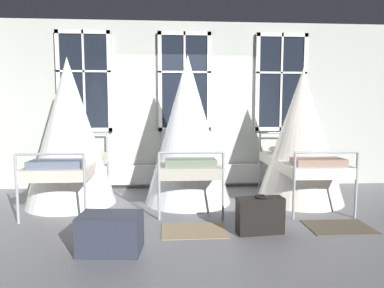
{
  "coord_description": "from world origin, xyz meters",
  "views": [
    {
      "loc": [
        -0.31,
        -5.25,
        1.5
      ],
      "look_at": [
        0.07,
        0.14,
        0.94
      ],
      "focal_mm": 31.96,
      "sensor_mm": 36.0,
      "label": 1
    }
  ],
  "objects": [
    {
      "name": "ground",
      "position": [
        0.0,
        0.0,
        0.0
      ],
      "size": [
        16.48,
        16.48,
        0.0
      ],
      "primitive_type": "plane",
      "color": "slate"
    },
    {
      "name": "back_wall_with_windows",
      "position": [
        0.0,
        1.32,
        1.56
      ],
      "size": [
        8.62,
        0.1,
        3.11
      ],
      "primitive_type": "cube",
      "color": "#B2B7AD",
      "rests_on": "ground"
    },
    {
      "name": "window_bank",
      "position": [
        0.0,
        1.2,
        1.19
      ],
      "size": [
        4.67,
        0.1,
        2.84
      ],
      "color": "black",
      "rests_on": "ground"
    },
    {
      "name": "cot_first",
      "position": [
        -1.85,
        0.18,
        1.11
      ],
      "size": [
        1.38,
        1.92,
        2.29
      ],
      "rotation": [
        0.0,
        0.0,
        1.58
      ],
      "color": "#9EA3A8",
      "rests_on": "ground"
    },
    {
      "name": "cot_second",
      "position": [
        0.0,
        0.19,
        1.13
      ],
      "size": [
        1.38,
        1.93,
        2.33
      ],
      "rotation": [
        0.0,
        0.0,
        1.56
      ],
      "color": "#9EA3A8",
      "rests_on": "ground"
    },
    {
      "name": "cot_third",
      "position": [
        1.83,
        0.11,
        1.04
      ],
      "size": [
        1.38,
        1.93,
        2.14
      ],
      "rotation": [
        0.0,
        0.0,
        1.55
      ],
      "color": "#9EA3A8",
      "rests_on": "ground"
    },
    {
      "name": "rug_second",
      "position": [
        0.0,
        -1.19,
        0.01
      ],
      "size": [
        0.8,
        0.56,
        0.01
      ],
      "primitive_type": "cube",
      "rotation": [
        0.0,
        0.0,
        0.0
      ],
      "color": "#8E7A5B",
      "rests_on": "ground"
    },
    {
      "name": "rug_third",
      "position": [
        1.84,
        -1.19,
        0.01
      ],
      "size": [
        0.81,
        0.57,
        0.01
      ],
      "primitive_type": "cube",
      "rotation": [
        0.0,
        0.0,
        -0.02
      ],
      "color": "brown",
      "rests_on": "ground"
    },
    {
      "name": "suitcase_dark",
      "position": [
        0.79,
        -1.31,
        0.22
      ],
      "size": [
        0.58,
        0.26,
        0.47
      ],
      "rotation": [
        0.0,
        0.0,
        0.1
      ],
      "color": "black",
      "rests_on": "ground"
    },
    {
      "name": "travel_trunk",
      "position": [
        -0.92,
        -1.74,
        0.2
      ],
      "size": [
        0.68,
        0.46,
        0.41
      ],
      "primitive_type": "cube",
      "rotation": [
        0.0,
        0.0,
        -0.1
      ],
      "color": "#2D3342",
      "rests_on": "ground"
    }
  ]
}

